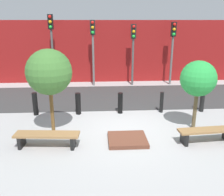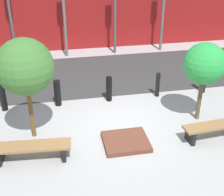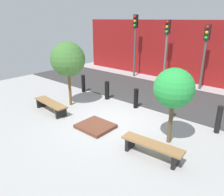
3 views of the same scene
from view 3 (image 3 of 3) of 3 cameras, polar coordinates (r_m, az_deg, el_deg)
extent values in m
plane|color=#9E9E9E|center=(8.42, -0.53, -5.89)|extent=(18.00, 18.00, 0.00)
cube|color=#353535|center=(11.45, 12.65, 0.83)|extent=(18.00, 4.00, 0.01)
cube|color=maroon|center=(14.08, 20.07, 11.24)|extent=(16.20, 0.50, 3.61)
cube|color=black|center=(10.11, -17.82, -1.18)|extent=(0.14, 0.47, 0.37)
cube|color=black|center=(8.83, -13.16, -3.82)|extent=(0.14, 0.47, 0.37)
cube|color=olive|center=(9.38, -15.77, -1.19)|extent=(1.94, 0.61, 0.06)
cube|color=black|center=(6.67, 4.74, -11.60)|extent=(0.13, 0.42, 0.38)
cube|color=black|center=(6.19, 16.34, -15.28)|extent=(0.13, 0.42, 0.38)
cube|color=olive|center=(6.28, 10.40, -11.77)|extent=(1.80, 0.56, 0.06)
cube|color=brown|center=(7.88, -4.32, -7.36)|extent=(1.19, 1.06, 0.12)
cylinder|color=brown|center=(9.81, -10.96, 2.79)|extent=(0.12, 0.12, 1.66)
sphere|color=#3E7131|center=(9.53, -11.46, 9.88)|extent=(1.46, 1.46, 1.46)
cylinder|color=brown|center=(6.95, 15.04, -5.84)|extent=(0.13, 0.13, 1.46)
sphere|color=green|center=(6.57, 15.87, 2.48)|extent=(1.19, 1.19, 1.19)
cylinder|color=black|center=(11.62, -7.51, 3.78)|extent=(0.20, 0.20, 0.91)
cylinder|color=black|center=(10.48, -1.31, 2.01)|extent=(0.21, 0.21, 0.87)
cylinder|color=black|center=(9.49, 6.27, -0.13)|extent=(0.19, 0.19, 0.85)
cylinder|color=black|center=(8.72, 15.40, -2.64)|extent=(0.14, 0.14, 0.85)
cylinder|color=black|center=(8.20, 26.07, -5.09)|extent=(0.18, 0.18, 0.97)
cylinder|color=#4C4C4C|center=(14.65, 5.98, 13.21)|extent=(0.12, 0.12, 3.91)
cube|color=black|center=(14.55, 6.21, 19.34)|extent=(0.28, 0.16, 0.78)
sphere|color=red|center=(14.46, 6.00, 20.38)|extent=(0.17, 0.17, 0.17)
sphere|color=orange|center=(14.47, 5.96, 19.35)|extent=(0.17, 0.17, 0.17)
sphere|color=green|center=(14.47, 5.92, 18.32)|extent=(0.17, 0.17, 0.17)
cylinder|color=slate|center=(13.53, 13.84, 11.55)|extent=(0.12, 0.12, 3.62)
cube|color=black|center=(13.40, 14.37, 17.55)|extent=(0.28, 0.16, 0.78)
sphere|color=red|center=(13.30, 14.25, 18.67)|extent=(0.17, 0.17, 0.17)
sphere|color=orange|center=(13.31, 14.15, 17.56)|extent=(0.17, 0.17, 0.17)
sphere|color=green|center=(13.32, 14.05, 16.44)|extent=(0.17, 0.17, 0.17)
cylinder|color=#4F4F4F|center=(12.69, 22.83, 9.55)|extent=(0.12, 0.12, 3.40)
cube|color=black|center=(12.55, 23.66, 15.43)|extent=(0.28, 0.16, 0.78)
sphere|color=red|center=(12.44, 23.67, 16.61)|extent=(0.17, 0.17, 0.17)
sphere|color=orange|center=(12.45, 23.50, 15.42)|extent=(0.17, 0.17, 0.17)
sphere|color=green|center=(12.47, 23.33, 14.24)|extent=(0.17, 0.17, 0.17)
camera|label=1|loc=(6.27, -69.78, 6.80)|focal=40.00mm
camera|label=2|loc=(7.02, -68.63, 19.11)|focal=50.00mm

